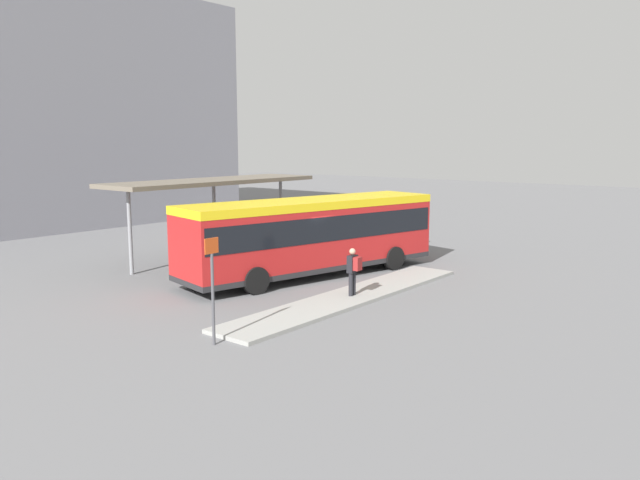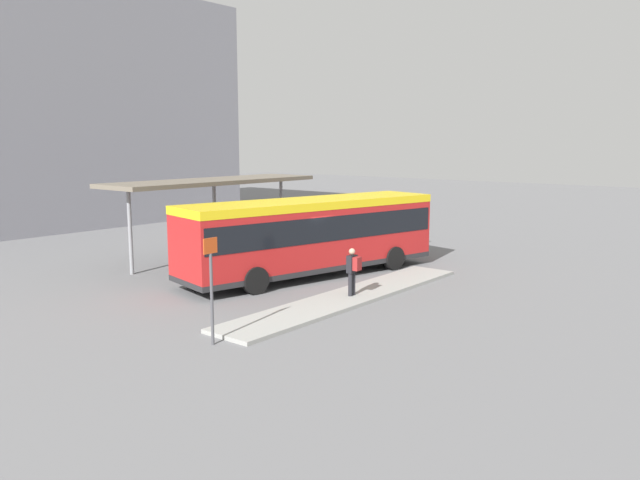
{
  "view_description": "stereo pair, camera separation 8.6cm",
  "coord_description": "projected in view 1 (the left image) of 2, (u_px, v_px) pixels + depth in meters",
  "views": [
    {
      "loc": [
        -18.44,
        -15.3,
        5.2
      ],
      "look_at": [
        0.54,
        0.0,
        1.35
      ],
      "focal_mm": 35.0,
      "sensor_mm": 36.0,
      "label": 1
    },
    {
      "loc": [
        -18.38,
        -15.37,
        5.2
      ],
      "look_at": [
        0.54,
        0.0,
        1.35
      ],
      "focal_mm": 35.0,
      "sensor_mm": 36.0,
      "label": 2
    }
  ],
  "objects": [
    {
      "name": "ground_plane",
      "position": [
        311.0,
        276.0,
        24.47
      ],
      "size": [
        120.0,
        120.0,
        0.0
      ],
      "primitive_type": "plane",
      "color": "slate"
    },
    {
      "name": "bicycle_yellow",
      "position": [
        400.0,
        233.0,
        33.18
      ],
      "size": [
        0.48,
        1.78,
        0.77
      ],
      "rotation": [
        0.0,
        0.0,
        -1.65
      ],
      "color": "black",
      "rests_on": "ground_plane"
    },
    {
      "name": "bicycle_orange",
      "position": [
        413.0,
        235.0,
        32.67
      ],
      "size": [
        0.48,
        1.56,
        0.68
      ],
      "rotation": [
        0.0,
        0.0,
        -1.43
      ],
      "color": "black",
      "rests_on": "ground_plane"
    },
    {
      "name": "platform_sign",
      "position": [
        213.0,
        286.0,
        15.89
      ],
      "size": [
        0.44,
        0.08,
        2.8
      ],
      "color": "#4C4C51",
      "rests_on": "ground_plane"
    },
    {
      "name": "station_building",
      "position": [
        0.0,
        109.0,
        39.27
      ],
      "size": [
        26.78,
        14.86,
        14.52
      ],
      "color": "gray",
      "rests_on": "ground_plane"
    },
    {
      "name": "city_bus",
      "position": [
        311.0,
        231.0,
        24.2
      ],
      "size": [
        11.12,
        4.81,
        3.0
      ],
      "rotation": [
        0.0,
        0.0,
        -0.22
      ],
      "color": "red",
      "rests_on": "ground_plane"
    },
    {
      "name": "curb_island",
      "position": [
        351.0,
        297.0,
        20.88
      ],
      "size": [
        11.36,
        1.8,
        0.12
      ],
      "color": "#9E9E99",
      "rests_on": "ground_plane"
    },
    {
      "name": "pedestrian_waiting",
      "position": [
        353.0,
        269.0,
        20.66
      ],
      "size": [
        0.4,
        0.42,
        1.6
      ],
      "rotation": [
        0.0,
        0.0,
        1.64
      ],
      "color": "#232328",
      "rests_on": "curb_island"
    },
    {
      "name": "station_shelter",
      "position": [
        213.0,
        183.0,
        27.56
      ],
      "size": [
        10.3,
        2.86,
        3.56
      ],
      "color": "#706656",
      "rests_on": "ground_plane"
    },
    {
      "name": "bicycle_blue",
      "position": [
        386.0,
        233.0,
        33.65
      ],
      "size": [
        0.48,
        1.59,
        0.69
      ],
      "rotation": [
        0.0,
        0.0,
        -1.74
      ],
      "color": "black",
      "rests_on": "ground_plane"
    }
  ]
}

